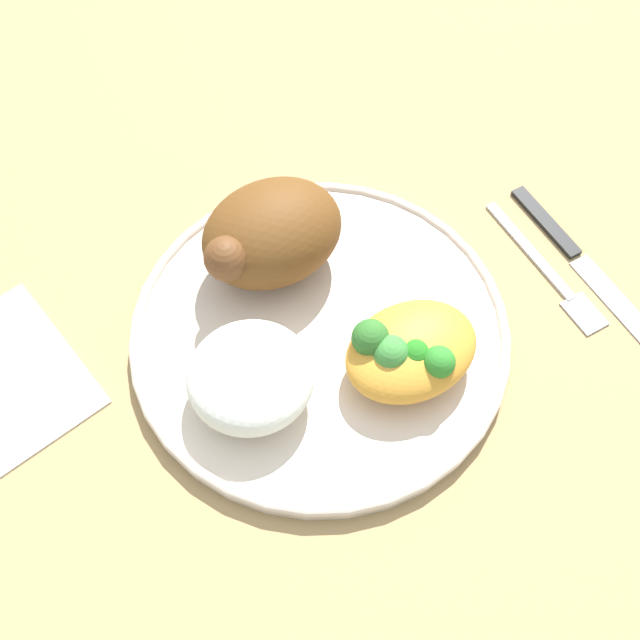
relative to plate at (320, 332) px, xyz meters
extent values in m
plane|color=#A38454|center=(0.00, 0.00, -0.01)|extent=(2.00, 2.00, 0.00)
cylinder|color=beige|center=(0.00, 0.00, 0.00)|extent=(0.29, 0.29, 0.01)
torus|color=beige|center=(0.00, 0.00, 0.00)|extent=(0.29, 0.29, 0.01)
ellipsoid|color=brown|center=(0.00, -0.07, 0.04)|extent=(0.11, 0.09, 0.07)
sphere|color=brown|center=(0.04, -0.06, 0.06)|extent=(0.03, 0.03, 0.03)
ellipsoid|color=white|center=(0.07, 0.02, 0.03)|extent=(0.09, 0.09, 0.05)
ellipsoid|color=gold|center=(-0.04, 0.06, 0.03)|extent=(0.10, 0.08, 0.04)
sphere|color=#3E7E2E|center=(-0.04, 0.07, 0.03)|extent=(0.03, 0.03, 0.03)
sphere|color=#30862A|center=(-0.05, 0.08, 0.04)|extent=(0.02, 0.02, 0.02)
sphere|color=#267A1F|center=(-0.04, 0.07, 0.04)|extent=(0.02, 0.02, 0.02)
sphere|color=#316F29|center=(-0.02, 0.04, 0.04)|extent=(0.03, 0.03, 0.03)
sphere|color=#408D3C|center=(-0.02, 0.06, 0.04)|extent=(0.03, 0.03, 0.03)
cube|color=#B2B2B7|center=(-0.19, 0.02, -0.01)|extent=(0.01, 0.11, 0.01)
cube|color=#B2B2B7|center=(-0.19, 0.09, -0.01)|extent=(0.02, 0.03, 0.00)
cube|color=black|center=(-0.22, 0.00, 0.00)|extent=(0.01, 0.08, 0.01)
cube|color=#B2B2B7|center=(-0.22, 0.10, -0.01)|extent=(0.02, 0.11, 0.00)
cube|color=white|center=(0.22, -0.09, -0.01)|extent=(0.11, 0.15, 0.00)
camera|label=1|loc=(0.15, 0.25, 0.51)|focal=43.44mm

